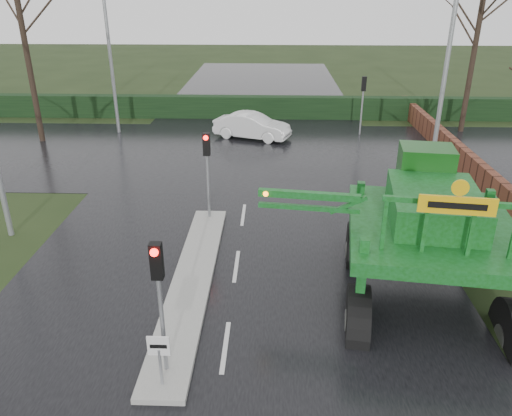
{
  "coord_description": "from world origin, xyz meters",
  "views": [
    {
      "loc": [
        1.13,
        -10.13,
        8.48
      ],
      "look_at": [
        0.64,
        4.27,
        2.0
      ],
      "focal_mm": 35.0,
      "sensor_mm": 36.0,
      "label": 1
    }
  ],
  "objects_px": {
    "traffic_signal_near": "(158,282)",
    "crop_sprayer": "(365,235)",
    "keep_left_sign": "(159,353)",
    "traffic_signal_far": "(363,92)",
    "street_light_left_far": "(113,32)",
    "traffic_signal_mid": "(207,157)",
    "street_light_right": "(442,49)",
    "white_sedan": "(252,138)"
  },
  "relations": [
    {
      "from": "traffic_signal_near",
      "to": "white_sedan",
      "type": "height_order",
      "value": "traffic_signal_near"
    },
    {
      "from": "keep_left_sign",
      "to": "street_light_right",
      "type": "relative_size",
      "value": 0.14
    },
    {
      "from": "white_sedan",
      "to": "keep_left_sign",
      "type": "bearing_deg",
      "value": -163.96
    },
    {
      "from": "keep_left_sign",
      "to": "traffic_signal_far",
      "type": "xyz_separation_m",
      "value": [
        7.8,
        21.51,
        1.53
      ]
    },
    {
      "from": "traffic_signal_mid",
      "to": "traffic_signal_far",
      "type": "relative_size",
      "value": 1.0
    },
    {
      "from": "traffic_signal_far",
      "to": "street_light_right",
      "type": "height_order",
      "value": "street_light_right"
    },
    {
      "from": "keep_left_sign",
      "to": "traffic_signal_far",
      "type": "relative_size",
      "value": 0.38
    },
    {
      "from": "keep_left_sign",
      "to": "traffic_signal_mid",
      "type": "xyz_separation_m",
      "value": [
        0.0,
        8.99,
        1.53
      ]
    },
    {
      "from": "traffic_signal_mid",
      "to": "street_light_left_far",
      "type": "relative_size",
      "value": 0.35
    },
    {
      "from": "street_light_right",
      "to": "white_sedan",
      "type": "distance_m",
      "value": 12.37
    },
    {
      "from": "traffic_signal_near",
      "to": "street_light_left_far",
      "type": "relative_size",
      "value": 0.35
    },
    {
      "from": "street_light_right",
      "to": "white_sedan",
      "type": "xyz_separation_m",
      "value": [
        -8.3,
        6.95,
        -5.99
      ]
    },
    {
      "from": "traffic_signal_near",
      "to": "crop_sprayer",
      "type": "height_order",
      "value": "crop_sprayer"
    },
    {
      "from": "traffic_signal_mid",
      "to": "white_sedan",
      "type": "relative_size",
      "value": 0.78
    },
    {
      "from": "keep_left_sign",
      "to": "traffic_signal_near",
      "type": "xyz_separation_m",
      "value": [
        0.0,
        0.49,
        1.53
      ]
    },
    {
      "from": "street_light_right",
      "to": "crop_sprayer",
      "type": "height_order",
      "value": "street_light_right"
    },
    {
      "from": "crop_sprayer",
      "to": "traffic_signal_mid",
      "type": "bearing_deg",
      "value": 135.64
    },
    {
      "from": "traffic_signal_mid",
      "to": "street_light_right",
      "type": "xyz_separation_m",
      "value": [
        9.49,
        4.51,
        3.4
      ]
    },
    {
      "from": "traffic_signal_near",
      "to": "crop_sprayer",
      "type": "distance_m",
      "value": 5.36
    },
    {
      "from": "keep_left_sign",
      "to": "traffic_signal_far",
      "type": "bearing_deg",
      "value": 70.07
    },
    {
      "from": "traffic_signal_near",
      "to": "traffic_signal_far",
      "type": "xyz_separation_m",
      "value": [
        7.8,
        21.02,
        0.0
      ]
    },
    {
      "from": "street_light_left_far",
      "to": "traffic_signal_mid",
      "type": "bearing_deg",
      "value": -61.14
    },
    {
      "from": "traffic_signal_far",
      "to": "street_light_left_far",
      "type": "height_order",
      "value": "street_light_left_far"
    },
    {
      "from": "traffic_signal_near",
      "to": "traffic_signal_far",
      "type": "height_order",
      "value": "same"
    },
    {
      "from": "street_light_right",
      "to": "traffic_signal_near",
      "type": "bearing_deg",
      "value": -126.13
    },
    {
      "from": "crop_sprayer",
      "to": "traffic_signal_near",
      "type": "bearing_deg",
      "value": -146.72
    },
    {
      "from": "traffic_signal_mid",
      "to": "street_light_right",
      "type": "distance_m",
      "value": 11.05
    },
    {
      "from": "street_light_left_far",
      "to": "traffic_signal_near",
      "type": "bearing_deg",
      "value": -71.83
    },
    {
      "from": "keep_left_sign",
      "to": "street_light_left_far",
      "type": "height_order",
      "value": "street_light_left_far"
    },
    {
      "from": "traffic_signal_mid",
      "to": "traffic_signal_far",
      "type": "height_order",
      "value": "same"
    },
    {
      "from": "traffic_signal_mid",
      "to": "crop_sprayer",
      "type": "xyz_separation_m",
      "value": [
        4.83,
        -6.17,
        0.03
      ]
    },
    {
      "from": "street_light_right",
      "to": "white_sedan",
      "type": "height_order",
      "value": "street_light_right"
    },
    {
      "from": "traffic_signal_near",
      "to": "traffic_signal_far",
      "type": "relative_size",
      "value": 1.0
    },
    {
      "from": "keep_left_sign",
      "to": "street_light_right",
      "type": "distance_m",
      "value": 17.23
    },
    {
      "from": "street_light_left_far",
      "to": "crop_sprayer",
      "type": "relative_size",
      "value": 1.02
    },
    {
      "from": "white_sedan",
      "to": "street_light_left_far",
      "type": "bearing_deg",
      "value": 101.96
    },
    {
      "from": "keep_left_sign",
      "to": "traffic_signal_near",
      "type": "bearing_deg",
      "value": 90.0
    },
    {
      "from": "traffic_signal_mid",
      "to": "street_light_right",
      "type": "relative_size",
      "value": 0.35
    },
    {
      "from": "traffic_signal_near",
      "to": "street_light_left_far",
      "type": "xyz_separation_m",
      "value": [
        -6.89,
        21.01,
        3.4
      ]
    },
    {
      "from": "traffic_signal_far",
      "to": "street_light_left_far",
      "type": "distance_m",
      "value": 15.08
    },
    {
      "from": "traffic_signal_far",
      "to": "white_sedan",
      "type": "xyz_separation_m",
      "value": [
        -6.6,
        -1.06,
        -2.59
      ]
    },
    {
      "from": "keep_left_sign",
      "to": "white_sedan",
      "type": "height_order",
      "value": "keep_left_sign"
    }
  ]
}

